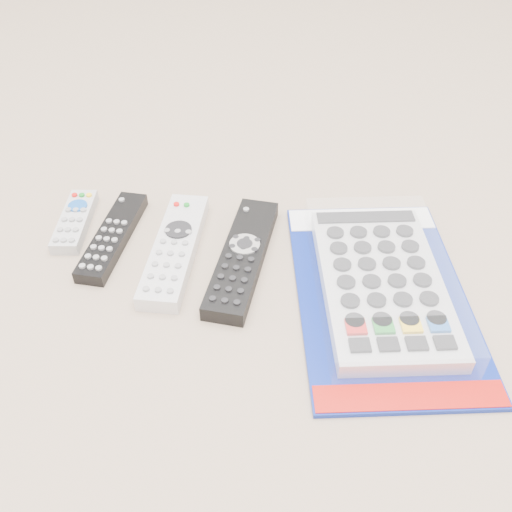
# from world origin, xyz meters

# --- Properties ---
(remote_small_grey) EXTENTS (0.06, 0.14, 0.02)m
(remote_small_grey) POSITION_xyz_m (-0.24, 0.02, 0.01)
(remote_small_grey) COLOR #A8A8AA
(remote_small_grey) RESTS_ON ground
(remote_slim_black) EXTENTS (0.05, 0.19, 0.02)m
(remote_slim_black) POSITION_xyz_m (-0.17, -0.00, 0.01)
(remote_slim_black) COLOR black
(remote_slim_black) RESTS_ON ground
(remote_silver_dvd) EXTENTS (0.06, 0.23, 0.03)m
(remote_silver_dvd) POSITION_xyz_m (-0.07, -0.02, 0.01)
(remote_silver_dvd) COLOR silver
(remote_silver_dvd) RESTS_ON ground
(remote_large_black) EXTENTS (0.08, 0.24, 0.03)m
(remote_large_black) POSITION_xyz_m (0.03, -0.03, 0.01)
(remote_large_black) COLOR black
(remote_large_black) RESTS_ON ground
(jumbo_remote_packaged) EXTENTS (0.28, 0.40, 0.05)m
(jumbo_remote_packaged) POSITION_xyz_m (0.22, -0.06, 0.02)
(jumbo_remote_packaged) COLOR navy
(jumbo_remote_packaged) RESTS_ON ground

